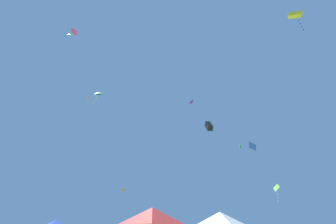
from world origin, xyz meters
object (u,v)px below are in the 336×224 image
(kite_black_box, at_px, (209,126))
(kite_orange_box, at_px, (123,190))
(kite_yellow_diamond, at_px, (69,34))
(kite_lime_diamond, at_px, (276,188))
(kite_purple_box, at_px, (192,102))
(kite_green_box, at_px, (240,147))
(canopy_tent_white, at_px, (221,219))
(canopy_tent_red, at_px, (152,216))
(kite_yellow_box, at_px, (295,15))
(kite_green_delta, at_px, (98,94))
(kite_pink_box, at_px, (88,98))
(kite_blue_diamond, at_px, (253,146))
(kite_magenta_delta, at_px, (74,32))

(kite_black_box, xyz_separation_m, kite_orange_box, (-10.09, 19.36, -2.22))
(kite_yellow_diamond, relative_size, kite_orange_box, 0.40)
(kite_lime_diamond, distance_m, kite_purple_box, 21.33)
(kite_lime_diamond, height_order, kite_green_box, kite_green_box)
(canopy_tent_white, bearing_deg, canopy_tent_red, -149.78)
(kite_green_box, relative_size, kite_black_box, 1.25)
(kite_yellow_diamond, height_order, kite_black_box, kite_yellow_diamond)
(kite_yellow_box, height_order, kite_purple_box, kite_purple_box)
(kite_green_delta, bearing_deg, kite_pink_box, -91.93)
(kite_green_delta, xyz_separation_m, kite_blue_diamond, (30.68, 0.74, -10.29))
(kite_blue_diamond, bearing_deg, kite_black_box, -128.49)
(canopy_tent_red, bearing_deg, kite_magenta_delta, 171.85)
(kite_green_box, height_order, kite_black_box, kite_green_box)
(canopy_tent_white, xyz_separation_m, kite_blue_diamond, (13.32, 16.08, 13.07))
(kite_blue_diamond, height_order, kite_orange_box, kite_blue_diamond)
(kite_orange_box, xyz_separation_m, kite_purple_box, (12.46, -2.80, 17.12))
(canopy_tent_white, relative_size, kite_pink_box, 2.50)
(canopy_tent_white, relative_size, kite_blue_diamond, 2.09)
(kite_yellow_diamond, distance_m, kite_lime_diamond, 35.31)
(kite_yellow_diamond, distance_m, kite_black_box, 23.26)
(kite_green_delta, bearing_deg, kite_lime_diamond, -12.21)
(kite_magenta_delta, height_order, kite_yellow_box, kite_yellow_box)
(kite_pink_box, bearing_deg, kite_purple_box, 11.25)
(canopy_tent_white, relative_size, kite_orange_box, 2.25)
(kite_yellow_diamond, bearing_deg, kite_green_delta, 87.68)
(kite_green_delta, xyz_separation_m, kite_yellow_box, (28.50, -19.94, -2.06))
(canopy_tent_red, distance_m, kite_green_delta, 32.15)
(kite_orange_box, bearing_deg, kite_green_box, 0.95)
(kite_magenta_delta, distance_m, kite_pink_box, 13.36)
(kite_lime_diamond, bearing_deg, kite_green_box, 83.62)
(kite_yellow_box, bearing_deg, kite_magenta_delta, 173.53)
(kite_black_box, bearing_deg, kite_blue_diamond, 51.51)
(canopy_tent_red, height_order, kite_green_box, kite_green_box)
(canopy_tent_red, distance_m, kite_pink_box, 27.30)
(canopy_tent_red, bearing_deg, kite_black_box, 22.31)
(kite_purple_box, bearing_deg, kite_orange_box, 167.32)
(kite_green_box, distance_m, kite_black_box, 24.18)
(kite_blue_diamond, height_order, kite_yellow_box, kite_yellow_box)
(kite_magenta_delta, bearing_deg, canopy_tent_red, -8.15)
(kite_orange_box, bearing_deg, kite_yellow_box, -46.86)
(kite_yellow_diamond, relative_size, kite_purple_box, 0.62)
(kite_yellow_diamond, distance_m, kite_pink_box, 11.14)
(kite_black_box, bearing_deg, canopy_tent_red, -157.69)
(canopy_tent_red, xyz_separation_m, kite_green_box, (17.36, 21.77, 14.02))
(kite_orange_box, bearing_deg, kite_pink_box, -136.76)
(kite_magenta_delta, relative_size, kite_lime_diamond, 0.81)
(canopy_tent_white, distance_m, kite_green_delta, 32.91)
(canopy_tent_red, bearing_deg, kite_green_delta, 123.41)
(kite_green_delta, bearing_deg, kite_green_box, 6.53)
(kite_lime_diamond, bearing_deg, kite_yellow_box, -89.71)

